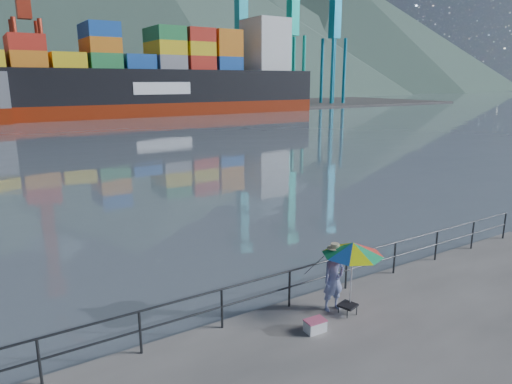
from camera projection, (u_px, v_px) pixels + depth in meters
far_dock at (57, 110)px, 91.73m from camera, size 200.00×40.00×0.40m
guardrail at (257, 297)px, 11.41m from camera, size 22.00×0.06×1.03m
mountains at (74, 8)px, 192.44m from camera, size 600.00×332.80×80.00m
port_cranes at (168, 28)px, 91.39m from camera, size 116.00×28.00×38.40m
container_stacks at (161, 94)px, 103.43m from camera, size 58.00×8.40×7.80m
fisherman at (334, 279)px, 11.70m from camera, size 0.65×0.46×1.67m
beach_umbrella at (353, 249)px, 11.36m from camera, size 1.66×1.66×1.89m
folding_stool at (348, 309)px, 11.62m from camera, size 0.50×0.50×0.27m
cooler_bag at (315, 326)px, 10.81m from camera, size 0.50×0.35×0.28m
fishing_rod at (312, 296)px, 12.61m from camera, size 0.76×1.67×1.28m
container_ship at (160, 80)px, 81.19m from camera, size 63.07×10.51×18.10m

